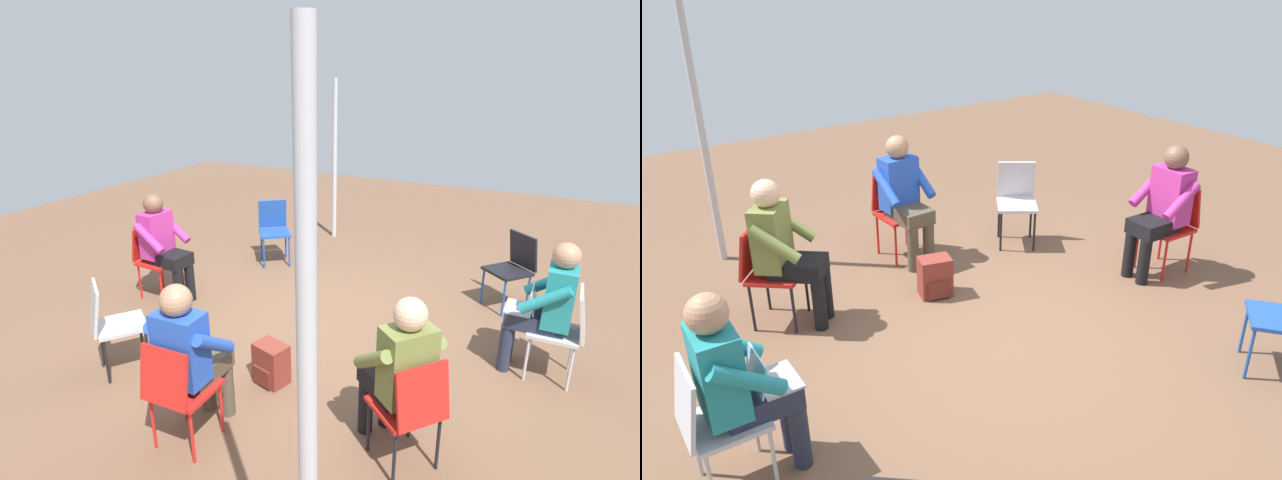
{
  "view_description": "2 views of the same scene",
  "coord_description": "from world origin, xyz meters",
  "views": [
    {
      "loc": [
        -2.01,
        4.04,
        2.6
      ],
      "look_at": [
        0.21,
        -0.39,
        0.84
      ],
      "focal_mm": 28.0,
      "sensor_mm": 36.0,
      "label": 1
    },
    {
      "loc": [
        -2.63,
        -3.17,
        2.79
      ],
      "look_at": [
        -0.29,
        0.14,
        0.92
      ],
      "focal_mm": 35.0,
      "sensor_mm": 36.0,
      "label": 2
    }
  ],
  "objects": [
    {
      "name": "backpack_near_laptop_user",
      "position": [
        -0.0,
        0.96,
        0.16
      ],
      "size": [
        0.32,
        0.29,
        0.36
      ],
      "rotation": [
        0.0,
        0.0,
        2.87
      ],
      "color": "maroon",
      "rests_on": "ground"
    },
    {
      "name": "chair_west",
      "position": [
        -2.19,
        -0.21,
        0.5
      ],
      "size": [
        0.44,
        0.41,
        0.85
      ],
      "rotation": [
        0.0,
        0.0,
        -1.59
      ],
      "color": "#B7B7BC",
      "rests_on": "ground"
    },
    {
      "name": "chair_northwest",
      "position": [
        -1.33,
        1.37,
        0.5
      ],
      "size": [
        0.58,
        0.58,
        0.85
      ],
      "rotation": [
        0.0,
        0.0,
        -2.26
      ],
      "color": "red",
      "rests_on": "ground"
    },
    {
      "name": "chair_southeast",
      "position": [
        1.43,
        -1.44,
        0.5
      ],
      "size": [
        0.58,
        0.58,
        0.85
      ],
      "rotation": [
        0.0,
        0.0,
        0.67
      ],
      "color": "#1E4799",
      "rests_on": "ground"
    },
    {
      "name": "person_in_magenta",
      "position": [
        1.94,
        0.1,
        0.69
      ],
      "size": [
        0.53,
        0.51,
        1.24
      ],
      "rotation": [
        0.0,
        0.0,
        1.53
      ],
      "color": "black",
      "rests_on": "ground"
    },
    {
      "name": "chair_north",
      "position": [
        0.16,
        1.9,
        0.5
      ],
      "size": [
        0.41,
        0.45,
        0.85
      ],
      "rotation": [
        0.0,
        0.0,
        3.18
      ],
      "color": "red",
      "rests_on": "ground"
    },
    {
      "name": "chair_southwest",
      "position": [
        -1.64,
        -1.46,
        0.5
      ],
      "size": [
        0.58,
        0.59,
        0.85
      ],
      "rotation": [
        0.0,
        0.0,
        -0.71
      ],
      "color": "black",
      "rests_on": "ground"
    },
    {
      "name": "chair_east",
      "position": [
        2.11,
        0.09,
        0.5
      ],
      "size": [
        0.45,
        0.42,
        0.85
      ],
      "rotation": [
        0.0,
        0.0,
        1.53
      ],
      "color": "red",
      "rests_on": "ground"
    },
    {
      "name": "person_in_olive",
      "position": [
        -1.21,
        1.26,
        0.69
      ],
      "size": [
        0.63,
        0.63,
        1.24
      ],
      "rotation": [
        0.0,
        0.0,
        -2.26
      ],
      "color": "black",
      "rests_on": "ground"
    },
    {
      "name": "person_with_laptop",
      "position": [
        -2.02,
        -0.21,
        0.69
      ],
      "size": [
        0.53,
        0.5,
        1.24
      ],
      "rotation": [
        0.0,
        0.0,
        -1.59
      ],
      "color": "#23283D",
      "rests_on": "ground"
    },
    {
      "name": "tent_pole_near",
      "position": [
        -1.34,
        2.79,
        1.37
      ],
      "size": [
        0.07,
        0.07,
        2.73
      ],
      "primitive_type": "cylinder",
      "color": "#B2B2B7",
      "rests_on": "ground"
    },
    {
      "name": "ground_plane",
      "position": [
        0.0,
        0.0,
        0.0
      ],
      "size": [
        14.0,
        14.0,
        0.0
      ],
      "primitive_type": "plane",
      "color": "brown"
    },
    {
      "name": "tent_pole_far",
      "position": [
        1.14,
        -2.76,
        1.2
      ],
      "size": [
        0.07,
        0.07,
        2.4
      ],
      "primitive_type": "cylinder",
      "color": "#B2B2B7",
      "rests_on": "ground"
    },
    {
      "name": "person_in_blue",
      "position": [
        0.16,
        1.73,
        0.69
      ],
      "size": [
        0.5,
        0.53,
        1.24
      ],
      "rotation": [
        0.0,
        0.0,
        3.18
      ],
      "color": "#4C4233",
      "rests_on": "ground"
    },
    {
      "name": "chair_northeast",
      "position": [
        1.32,
        1.43,
        0.5
      ],
      "size": [
        0.57,
        0.58,
        0.85
      ],
      "rotation": [
        0.0,
        0.0,
        2.53
      ],
      "color": "#B7B7BC",
      "rests_on": "ground"
    }
  ]
}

